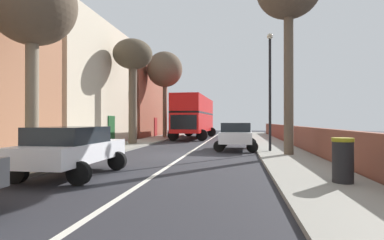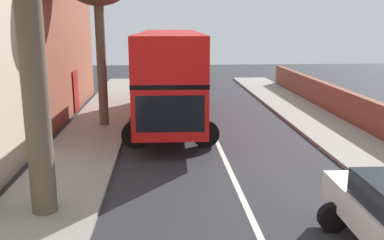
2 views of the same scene
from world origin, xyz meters
name	(u,v)px [view 2 (image 2 of 2)]	position (x,y,z in m)	size (l,w,h in m)	color
double_decker_bus	(170,71)	(-1.70, 15.19, 2.36)	(3.72, 11.32, 4.06)	red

